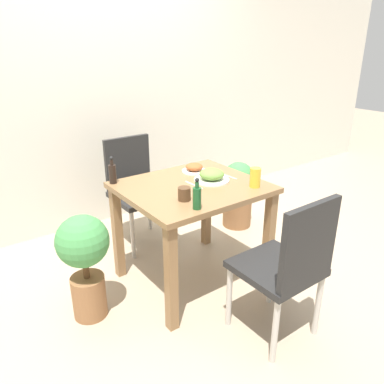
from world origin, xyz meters
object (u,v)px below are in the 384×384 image
at_px(potted_plant_right, 238,193).
at_px(drink_cup, 184,194).
at_px(juice_glass, 255,177).
at_px(condiment_bottle, 197,197).
at_px(chair_near, 288,263).
at_px(chair_far, 135,185).
at_px(potted_plant_left, 84,257).
at_px(side_plate, 194,168).
at_px(food_plate, 212,176).
at_px(sauce_bottle, 112,173).

bearing_deg(potted_plant_right, drink_cup, -148.95).
bearing_deg(juice_glass, condiment_bottle, -173.86).
relative_size(chair_near, chair_far, 1.00).
distance_m(juice_glass, potted_plant_right, 1.01).
height_order(chair_far, drink_cup, chair_far).
relative_size(juice_glass, potted_plant_left, 0.19).
distance_m(drink_cup, juice_glass, 0.51).
bearing_deg(side_plate, chair_far, 110.48).
height_order(chair_near, potted_plant_left, chair_near).
distance_m(chair_near, juice_glass, 0.64).
bearing_deg(food_plate, potted_plant_right, 33.53).
bearing_deg(drink_cup, food_plate, 25.63).
distance_m(chair_far, drink_cup, 0.98).
bearing_deg(sauce_bottle, potted_plant_right, 4.69).
xyz_separation_m(chair_far, sauce_bottle, (-0.37, -0.41, 0.30)).
bearing_deg(sauce_bottle, chair_near, -67.16).
height_order(juice_glass, sauce_bottle, sauce_bottle).
bearing_deg(potted_plant_left, potted_plant_right, 13.68).
distance_m(chair_far, side_plate, 0.64).
relative_size(food_plate, drink_cup, 2.99).
xyz_separation_m(food_plate, potted_plant_left, (-0.91, 0.07, -0.34)).
relative_size(chair_far, sauce_bottle, 4.77).
bearing_deg(juice_glass, chair_near, -115.23).
relative_size(sauce_bottle, potted_plant_left, 0.27).
bearing_deg(food_plate, sauce_bottle, 147.63).
bearing_deg(chair_far, sauce_bottle, -132.03).
bearing_deg(food_plate, potted_plant_left, 175.65).
xyz_separation_m(food_plate, drink_cup, (-0.34, -0.17, 0.00)).
xyz_separation_m(chair_near, potted_plant_left, (-0.82, 0.84, -0.08)).
bearing_deg(juice_glass, chair_far, 108.51).
relative_size(chair_far, drink_cup, 11.01).
bearing_deg(sauce_bottle, potted_plant_left, -140.41).
bearing_deg(drink_cup, chair_far, 80.51).
xyz_separation_m(food_plate, juice_glass, (0.16, -0.25, 0.03)).
xyz_separation_m(chair_near, side_plate, (0.10, 0.99, 0.26)).
height_order(chair_far, potted_plant_left, chair_far).
distance_m(sauce_bottle, potted_plant_left, 0.59).
bearing_deg(chair_far, condiment_bottle, -98.99).
relative_size(chair_near, potted_plant_right, 1.45).
xyz_separation_m(drink_cup, sauce_bottle, (-0.22, 0.52, 0.03)).
bearing_deg(potted_plant_right, potted_plant_left, -166.32).
xyz_separation_m(chair_near, potted_plant_right, (0.78, 1.23, -0.18)).
relative_size(chair_far, juice_glass, 6.89).
bearing_deg(potted_plant_right, juice_glass, -126.94).
relative_size(drink_cup, condiment_bottle, 0.43).
height_order(food_plate, side_plate, food_plate).
bearing_deg(potted_plant_left, chair_near, -45.63).
distance_m(side_plate, drink_cup, 0.53).
bearing_deg(chair_far, drink_cup, -99.49).
bearing_deg(side_plate, sauce_bottle, 167.01).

